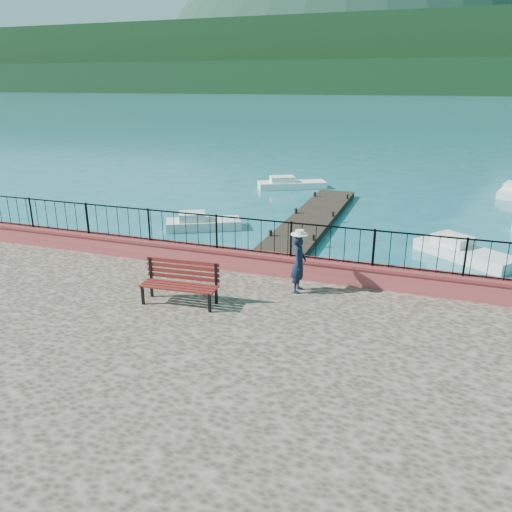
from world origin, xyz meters
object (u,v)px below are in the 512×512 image
Objects in this scene: person at (299,264)px; boat_1 at (466,249)px; boat_0 at (203,220)px; boat_3 at (292,182)px; park_bench at (180,292)px.

person is 0.40× the size of boat_1.
boat_0 is at bearing -144.81° from boat_1.
boat_3 is (-5.26, 18.45, -1.56)m from person.
park_bench is at bearing -95.50° from boat_0.
person is 0.36× the size of boat_3.
park_bench is 0.58× the size of boat_0.
boat_1 and boat_3 have the same top height.
boat_1 is (6.93, 9.49, -1.11)m from park_bench.
person is (2.50, 1.68, 0.45)m from park_bench.
boat_0 is 0.79× the size of boat_3.
person reaches higher than boat_3.
boat_3 is at bearing 169.83° from boat_1.
park_bench is at bearing -88.66° from boat_1.
park_bench is at bearing 121.70° from person.
park_bench is 10.80m from boat_0.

